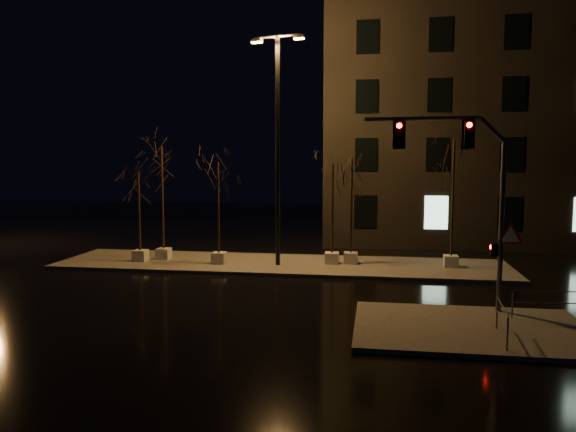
# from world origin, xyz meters

# --- Properties ---
(ground) EXTENTS (90.00, 90.00, 0.00)m
(ground) POSITION_xyz_m (0.00, 0.00, 0.00)
(ground) COLOR black
(ground) RESTS_ON ground
(median) EXTENTS (22.00, 5.00, 0.15)m
(median) POSITION_xyz_m (0.00, 6.00, 0.07)
(median) COLOR #4A4742
(median) RESTS_ON ground
(sidewalk_corner) EXTENTS (7.00, 5.00, 0.15)m
(sidewalk_corner) POSITION_xyz_m (7.50, -3.50, 0.07)
(sidewalk_corner) COLOR #4A4742
(sidewalk_corner) RESTS_ON ground
(building) EXTENTS (25.00, 12.00, 15.00)m
(building) POSITION_xyz_m (14.00, 18.00, 7.50)
(building) COLOR black
(building) RESTS_ON ground
(tree_0) EXTENTS (1.80, 1.80, 4.59)m
(tree_0) POSITION_xyz_m (-7.03, 5.45, 3.64)
(tree_0) COLOR beige
(tree_0) RESTS_ON median
(tree_1) EXTENTS (1.80, 1.80, 5.90)m
(tree_1) POSITION_xyz_m (-6.08, 6.16, 4.62)
(tree_1) COLOR beige
(tree_1) RESTS_ON median
(tree_2) EXTENTS (1.80, 1.80, 5.07)m
(tree_2) POSITION_xyz_m (-2.95, 5.40, 4.00)
(tree_2) COLOR beige
(tree_2) RESTS_ON median
(tree_3) EXTENTS (1.80, 1.80, 5.00)m
(tree_3) POSITION_xyz_m (2.51, 6.23, 3.94)
(tree_3) COLOR beige
(tree_3) RESTS_ON median
(tree_4) EXTENTS (1.80, 1.80, 5.25)m
(tree_4) POSITION_xyz_m (3.41, 6.42, 4.13)
(tree_4) COLOR beige
(tree_4) RESTS_ON median
(tree_5) EXTENTS (1.80, 1.80, 6.14)m
(tree_5) POSITION_xyz_m (8.14, 6.25, 4.81)
(tree_5) COLOR beige
(tree_5) RESTS_ON median
(traffic_signal_mast) EXTENTS (5.31, 0.39, 6.49)m
(traffic_signal_mast) POSITION_xyz_m (7.66, -1.45, 4.41)
(traffic_signal_mast) COLOR #525459
(traffic_signal_mast) RESTS_ON sidewalk_corner
(streetlight_main) EXTENTS (2.68, 0.94, 10.82)m
(streetlight_main) POSITION_xyz_m (-0.04, 5.49, 6.39)
(streetlight_main) COLOR black
(streetlight_main) RESTS_ON median
(guard_rail_a) EXTENTS (2.11, 0.15, 0.91)m
(guard_rail_a) POSITION_xyz_m (10.00, -2.25, 0.75)
(guard_rail_a) COLOR #525459
(guard_rail_a) RESTS_ON sidewalk_corner
(guard_rail_b) EXTENTS (0.19, 2.04, 0.97)m
(guard_rail_b) POSITION_xyz_m (8.17, -4.58, 0.77)
(guard_rail_b) COLOR #525459
(guard_rail_b) RESTS_ON sidewalk_corner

